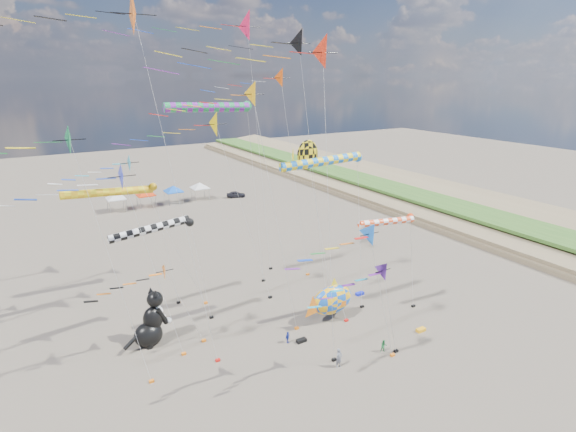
# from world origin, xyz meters

# --- Properties ---
(ground) EXTENTS (260.00, 260.00, 0.00)m
(ground) POSITION_xyz_m (0.00, 0.00, 0.00)
(ground) COLOR brown
(ground) RESTS_ON ground
(delta_kite_0) EXTENTS (8.65, 1.63, 9.39)m
(delta_kite_0) POSITION_xyz_m (2.30, 4.90, 8.16)
(delta_kite_0) COLOR #51208E
(delta_kite_0) RESTS_ON ground
(delta_kite_1) EXTENTS (12.52, 2.50, 19.55)m
(delta_kite_1) POSITION_xyz_m (-3.49, 18.81, 18.03)
(delta_kite_1) COLOR yellow
(delta_kite_1) RESTS_ON ground
(delta_kite_2) EXTENTS (10.47, 2.06, 22.11)m
(delta_kite_2) POSITION_xyz_m (-3.62, 12.25, 20.73)
(delta_kite_2) COLOR #FAB011
(delta_kite_2) RESTS_ON ground
(delta_kite_3) EXTENTS (10.58, 2.20, 16.52)m
(delta_kite_3) POSITION_xyz_m (-13.37, 13.70, 15.10)
(delta_kite_3) COLOR #1424BF
(delta_kite_3) RESTS_ON ground
(delta_kite_4) EXTENTS (15.45, 2.63, 26.39)m
(delta_kite_4) POSITION_xyz_m (2.59, 17.37, 24.77)
(delta_kite_4) COLOR black
(delta_kite_4) RESTS_ON ground
(delta_kite_5) EXTENTS (8.89, 1.58, 8.18)m
(delta_kite_5) POSITION_xyz_m (-11.72, 14.71, 6.97)
(delta_kite_5) COLOR orange
(delta_kite_5) RESTS_ON ground
(delta_kite_6) EXTENTS (16.04, 3.32, 28.71)m
(delta_kite_6) POSITION_xyz_m (1.25, 25.25, 26.83)
(delta_kite_6) COLOR #ED194A
(delta_kite_6) RESTS_ON ground
(delta_kite_7) EXTENTS (10.18, 1.83, 12.74)m
(delta_kite_7) POSITION_xyz_m (0.52, 4.62, 11.45)
(delta_kite_7) COLOR blue
(delta_kite_7) RESTS_ON ground
(delta_kite_8) EXTENTS (12.01, 2.14, 19.58)m
(delta_kite_8) POSITION_xyz_m (-17.21, 11.54, 18.15)
(delta_kite_8) COLOR #127F3F
(delta_kite_8) RESTS_ON ground
(delta_kite_9) EXTENTS (10.63, 2.20, 23.25)m
(delta_kite_9) POSITION_xyz_m (4.42, 21.54, 21.82)
(delta_kite_9) COLOR #E04F0D
(delta_kite_9) RESTS_ON ground
(delta_kite_10) EXTENTS (13.40, 2.42, 24.98)m
(delta_kite_10) POSITION_xyz_m (-3.38, 6.60, 23.45)
(delta_kite_10) COLOR red
(delta_kite_10) RESTS_ON ground
(delta_kite_11) EXTENTS (10.65, 1.78, 15.87)m
(delta_kite_11) POSITION_xyz_m (-10.25, 21.12, 14.59)
(delta_kite_11) COLOR #1690B9
(delta_kite_11) RESTS_ON ground
(delta_kite_12) EXTENTS (12.54, 3.10, 27.55)m
(delta_kite_12) POSITION_xyz_m (-10.69, 11.42, 25.79)
(delta_kite_12) COLOR #E55D12
(delta_kite_12) RESTS_ON ground
(windsock_0) EXTENTS (9.46, 0.81, 15.75)m
(windsock_0) POSITION_xyz_m (3.45, 12.31, 15.28)
(windsock_0) COLOR blue
(windsock_0) RESTS_ON ground
(windsock_1) EXTENTS (9.50, 0.75, 12.84)m
(windsock_1) POSITION_xyz_m (-12.20, 22.61, 12.40)
(windsock_1) COLOR #EFB014
(windsock_1) RESTS_ON ground
(windsock_2) EXTENTS (9.88, 0.95, 19.91)m
(windsock_2) POSITION_xyz_m (-2.41, 22.73, 19.38)
(windsock_2) COLOR #198C44
(windsock_2) RESTS_ON ground
(windsock_3) EXTENTS (8.56, 0.76, 10.35)m
(windsock_3) POSITION_xyz_m (-9.94, 18.09, 9.92)
(windsock_3) COLOR black
(windsock_3) RESTS_ON ground
(windsock_4) EXTENTS (7.55, 0.65, 10.13)m
(windsock_4) POSITION_xyz_m (8.84, 9.74, 9.72)
(windsock_4) COLOR #EB3D10
(windsock_4) RESTS_ON ground
(angelfish_kite) EXTENTS (3.74, 3.02, 16.89)m
(angelfish_kite) POSITION_xyz_m (3.01, 14.72, 15.44)
(angelfish_kite) COLOR yellow
(angelfish_kite) RESTS_ON ground
(cat_inflatable) EXTENTS (4.07, 2.78, 5.01)m
(cat_inflatable) POSITION_xyz_m (-11.38, 16.77, 2.50)
(cat_inflatable) COLOR black
(cat_inflatable) RESTS_ON ground
(fish_inflatable) EXTENTS (5.86, 2.42, 4.32)m
(fish_inflatable) POSITION_xyz_m (4.34, 12.00, 2.10)
(fish_inflatable) COLOR blue
(fish_inflatable) RESTS_ON ground
(person_adult) EXTENTS (0.63, 0.45, 1.64)m
(person_adult) POSITION_xyz_m (0.53, 5.75, 0.82)
(person_adult) COLOR slate
(person_adult) RESTS_ON ground
(child_green) EXTENTS (0.65, 0.58, 1.12)m
(child_green) POSITION_xyz_m (5.03, 5.46, 0.56)
(child_green) COLOR #248643
(child_green) RESTS_ON ground
(child_blue) EXTENTS (0.68, 0.53, 1.08)m
(child_blue) POSITION_xyz_m (-1.23, 10.78, 0.54)
(child_blue) COLOR #2136AD
(child_blue) RESTS_ON ground
(kite_bag_0) EXTENTS (0.90, 0.44, 0.30)m
(kite_bag_0) POSITION_xyz_m (10.14, 6.11, 0.15)
(kite_bag_0) COLOR #FFAB15
(kite_bag_0) RESTS_ON ground
(kite_bag_1) EXTENTS (0.90, 0.44, 0.30)m
(kite_bag_1) POSITION_xyz_m (-0.15, 10.25, 0.15)
(kite_bag_1) COLOR black
(kite_bag_1) RESTS_ON ground
(kite_bag_2) EXTENTS (0.90, 0.44, 0.30)m
(kite_bag_2) POSITION_xyz_m (9.96, 14.53, 0.15)
(kite_bag_2) COLOR #1522D9
(kite_bag_2) RESTS_ON ground
(tent_row) EXTENTS (19.20, 4.20, 3.80)m
(tent_row) POSITION_xyz_m (1.50, 60.00, 3.15)
(tent_row) COLOR silver
(tent_row) RESTS_ON ground
(parked_car) EXTENTS (3.82, 2.51, 1.21)m
(parked_car) POSITION_xyz_m (15.40, 58.00, 0.60)
(parked_car) COLOR #26262D
(parked_car) RESTS_ON ground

